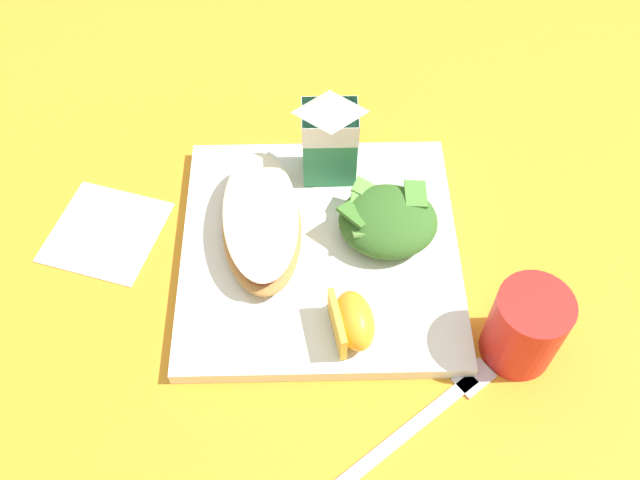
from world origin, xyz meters
name	(u,v)px	position (x,y,z in m)	size (l,w,h in m)	color
ground	(320,254)	(0.00, 0.00, 0.00)	(3.00, 3.00, 0.00)	orange
white_plate	(320,250)	(0.00, 0.00, 0.01)	(0.28, 0.28, 0.02)	white
cheesy_pizza_bread	(261,222)	(-0.06, 0.02, 0.03)	(0.09, 0.18, 0.04)	#B77F42
green_salad_pile	(387,221)	(0.07, 0.02, 0.04)	(0.10, 0.09, 0.04)	#336023
milk_carton	(330,133)	(0.01, 0.10, 0.08)	(0.06, 0.04, 0.11)	#2D8451
orange_wedge_front	(352,321)	(0.03, -0.10, 0.04)	(0.05, 0.07, 0.04)	orange
paper_napkin	(106,231)	(-0.23, 0.03, 0.00)	(0.11, 0.11, 0.00)	white
metal_fork	(426,416)	(0.09, -0.18, 0.00)	(0.16, 0.13, 0.01)	silver
drinking_red_cup	(525,327)	(0.18, -0.11, 0.04)	(0.07, 0.07, 0.09)	red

